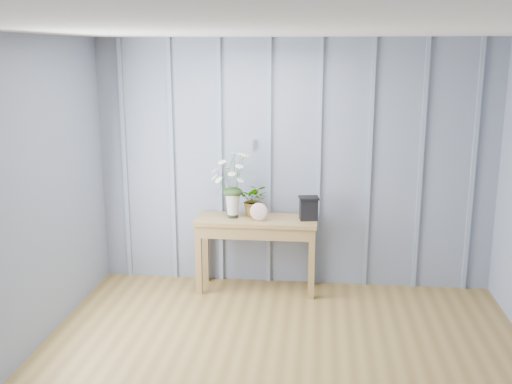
# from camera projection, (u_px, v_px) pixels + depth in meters

# --- Properties ---
(room_shell) EXTENTS (4.00, 4.50, 2.50)m
(room_shell) POSITION_uv_depth(u_px,v_px,m) (287.00, 102.00, 4.56)
(room_shell) COLOR gray
(room_shell) RESTS_ON ground
(sideboard) EXTENTS (1.20, 0.45, 0.75)m
(sideboard) POSITION_uv_depth(u_px,v_px,m) (257.00, 229.00, 5.96)
(sideboard) COLOR olive
(sideboard) RESTS_ON ground
(daisy_vase) EXTENTS (0.47, 0.36, 0.67)m
(daisy_vase) POSITION_uv_depth(u_px,v_px,m) (233.00, 176.00, 5.87)
(daisy_vase) COLOR black
(daisy_vase) RESTS_ON sideboard
(spider_plant) EXTENTS (0.31, 0.28, 0.33)m
(spider_plant) POSITION_uv_depth(u_px,v_px,m) (255.00, 200.00, 5.98)
(spider_plant) COLOR #1E3918
(spider_plant) RESTS_ON sideboard
(felt_disc_vessel) EXTENTS (0.18, 0.07, 0.18)m
(felt_disc_vessel) POSITION_uv_depth(u_px,v_px,m) (259.00, 212.00, 5.82)
(felt_disc_vessel) COLOR #925764
(felt_disc_vessel) RESTS_ON sideboard
(carved_box) EXTENTS (0.21, 0.18, 0.23)m
(carved_box) POSITION_uv_depth(u_px,v_px,m) (309.00, 208.00, 5.85)
(carved_box) COLOR black
(carved_box) RESTS_ON sideboard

